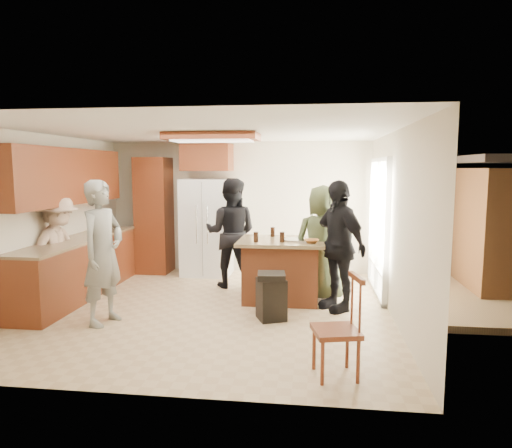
# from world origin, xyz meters

# --- Properties ---
(room_shell) EXTENTS (8.00, 5.20, 5.00)m
(room_shell) POSITION_xyz_m (4.37, 1.64, 0.87)
(room_shell) COLOR tan
(room_shell) RESTS_ON ground
(person_front_left) EXTENTS (0.65, 0.78, 1.86)m
(person_front_left) POSITION_xyz_m (-1.24, -0.73, 0.93)
(person_front_left) COLOR gray
(person_front_left) RESTS_ON ground
(person_behind_left) EXTENTS (0.91, 0.58, 1.84)m
(person_behind_left) POSITION_xyz_m (0.06, 1.30, 0.92)
(person_behind_left) COLOR black
(person_behind_left) RESTS_ON ground
(person_behind_right) EXTENTS (0.88, 0.59, 1.76)m
(person_behind_right) POSITION_xyz_m (1.56, 0.67, 0.88)
(person_behind_right) COLOR #384126
(person_behind_right) RESTS_ON ground
(person_side_right) EXTENTS (1.07, 1.20, 1.84)m
(person_side_right) POSITION_xyz_m (1.77, 0.23, 0.92)
(person_side_right) COLOR black
(person_side_right) RESTS_ON ground
(person_counter) EXTENTS (0.63, 1.10, 1.61)m
(person_counter) POSITION_xyz_m (-2.29, 0.03, 0.81)
(person_counter) COLOR tan
(person_counter) RESTS_ON ground
(left_cabinetry) EXTENTS (0.64, 3.00, 2.30)m
(left_cabinetry) POSITION_xyz_m (-2.24, 0.40, 0.96)
(left_cabinetry) COLOR maroon
(left_cabinetry) RESTS_ON ground
(back_wall_units) EXTENTS (1.80, 0.60, 2.45)m
(back_wall_units) POSITION_xyz_m (-1.33, 2.20, 1.38)
(back_wall_units) COLOR maroon
(back_wall_units) RESTS_ON ground
(refrigerator) EXTENTS (0.90, 0.76, 1.80)m
(refrigerator) POSITION_xyz_m (-0.55, 2.12, 0.90)
(refrigerator) COLOR white
(refrigerator) RESTS_ON ground
(kitchen_island) EXTENTS (1.28, 1.03, 0.93)m
(kitchen_island) POSITION_xyz_m (0.95, 0.60, 0.47)
(kitchen_island) COLOR #9D4928
(kitchen_island) RESTS_ON ground
(island_items) EXTENTS (0.96, 0.70, 0.15)m
(island_items) POSITION_xyz_m (1.18, 0.51, 0.97)
(island_items) COLOR silver
(island_items) RESTS_ON kitchen_island
(trash_bin) EXTENTS (0.45, 0.45, 0.63)m
(trash_bin) POSITION_xyz_m (0.89, -0.32, 0.32)
(trash_bin) COLOR black
(trash_bin) RESTS_ON ground
(spindle_chair) EXTENTS (0.50, 0.50, 0.99)m
(spindle_chair) POSITION_xyz_m (1.67, -1.91, 0.45)
(spindle_chair) COLOR maroon
(spindle_chair) RESTS_ON ground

